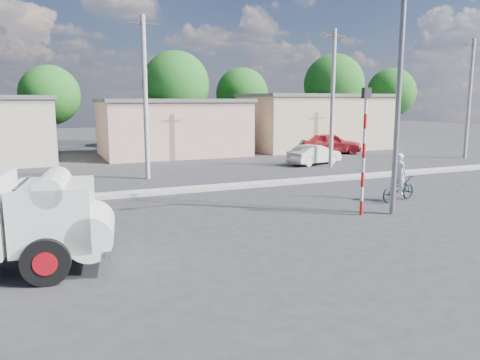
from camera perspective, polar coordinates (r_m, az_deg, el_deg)
name	(u,v)px	position (r m, az deg, el deg)	size (l,w,h in m)	color
ground_plane	(304,237)	(13.92, 7.78, -6.87)	(120.00, 120.00, 0.00)	#27272A
median	(212,188)	(20.97, -3.49, -0.94)	(40.00, 0.80, 0.16)	#99968E
bicycle	(398,189)	(19.50, 18.74, -1.02)	(0.66, 1.88, 0.99)	black
cyclist	(399,181)	(19.44, 18.79, -0.12)	(0.59, 0.39, 1.61)	white
car_cream	(314,155)	(29.44, 9.06, 3.08)	(1.29, 3.70, 1.22)	beige
car_red	(331,143)	(35.80, 11.03, 4.44)	(1.82, 4.52, 1.54)	#B22028
traffic_pole	(364,141)	(16.46, 14.92, 4.66)	(0.28, 0.18, 4.36)	red
streetlight	(396,69)	(16.80, 18.51, 12.68)	(2.34, 0.22, 9.00)	slate
building_row	(160,126)	(34.41, -9.72, 6.55)	(37.80, 7.30, 4.44)	#C0B291
tree_row	(212,89)	(42.46, -3.45, 11.06)	(51.24, 7.43, 8.42)	#38281E
utility_poles	(243,98)	(25.52, 0.31, 9.98)	(35.40, 0.24, 8.00)	#99968E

